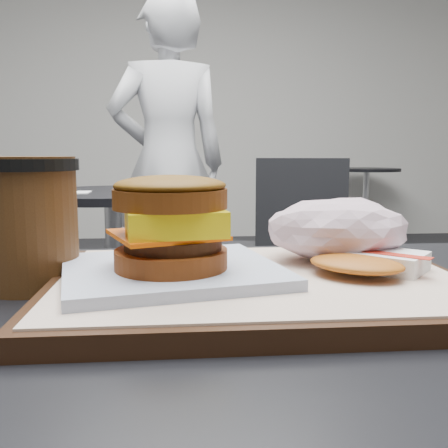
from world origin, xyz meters
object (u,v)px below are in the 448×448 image
(serving_tray, at_px, (259,285))
(hash_brown, at_px, (367,261))
(patron, at_px, (169,163))
(breakfast_sandwich, at_px, (171,235))
(coffee_cup, at_px, (30,218))
(neighbor_chair, at_px, (273,242))
(neighbor_table, at_px, (114,240))
(crumpled_wrapper, at_px, (338,229))

(serving_tray, height_order, hash_brown, hash_brown)
(patron, bearing_deg, breakfast_sandwich, 82.42)
(hash_brown, height_order, coffee_cup, coffee_cup)
(hash_brown, distance_m, neighbor_chair, 1.73)
(hash_brown, xyz_separation_m, neighbor_chair, (0.23, 1.69, -0.29))
(coffee_cup, xyz_separation_m, patron, (0.09, 2.15, 0.01))
(serving_tray, distance_m, neighbor_chair, 1.75)
(coffee_cup, relative_size, neighbor_chair, 0.15)
(serving_tray, xyz_separation_m, neighbor_table, (-0.34, 1.59, -0.23))
(serving_tray, xyz_separation_m, patron, (-0.13, 2.19, 0.07))
(hash_brown, height_order, neighbor_chair, neighbor_chair)
(hash_brown, xyz_separation_m, neighbor_table, (-0.44, 1.60, -0.25))
(serving_tray, distance_m, hash_brown, 0.10)
(breakfast_sandwich, height_order, crumpled_wrapper, breakfast_sandwich)
(neighbor_chair, bearing_deg, patron, 132.74)
(serving_tray, height_order, neighbor_chair, neighbor_chair)
(breakfast_sandwich, bearing_deg, serving_tray, 5.00)
(breakfast_sandwich, distance_m, neighbor_chair, 1.78)
(crumpled_wrapper, xyz_separation_m, coffee_cup, (-0.31, -0.01, 0.02))
(coffee_cup, height_order, patron, patron)
(serving_tray, bearing_deg, patron, 93.31)
(neighbor_table, bearing_deg, crumpled_wrapper, -74.26)
(coffee_cup, bearing_deg, breakfast_sandwich, -21.48)
(neighbor_chair, distance_m, patron, 0.76)
(serving_tray, bearing_deg, breakfast_sandwich, -175.00)
(crumpled_wrapper, bearing_deg, coffee_cup, -178.54)
(neighbor_table, bearing_deg, hash_brown, -74.43)
(neighbor_chair, bearing_deg, neighbor_table, -171.92)
(patron, bearing_deg, coffee_cup, 78.80)
(breakfast_sandwich, xyz_separation_m, neighbor_table, (-0.26, 1.60, -0.28))
(serving_tray, xyz_separation_m, crumpled_wrapper, (0.09, 0.05, 0.04))
(hash_brown, bearing_deg, neighbor_table, 105.57)
(breakfast_sandwich, xyz_separation_m, neighbor_chair, (0.42, 1.70, -0.32))
(coffee_cup, xyz_separation_m, neighbor_table, (-0.12, 1.55, -0.29))
(patron, bearing_deg, hash_brown, 87.17)
(serving_tray, distance_m, breakfast_sandwich, 0.09)
(hash_brown, xyz_separation_m, patron, (-0.23, 2.19, 0.05))
(serving_tray, height_order, neighbor_table, serving_tray)
(serving_tray, xyz_separation_m, coffee_cup, (-0.22, 0.05, 0.06))
(breakfast_sandwich, relative_size, crumpled_wrapper, 1.50)
(patron, bearing_deg, crumpled_wrapper, 87.05)
(neighbor_chair, bearing_deg, hash_brown, -97.90)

